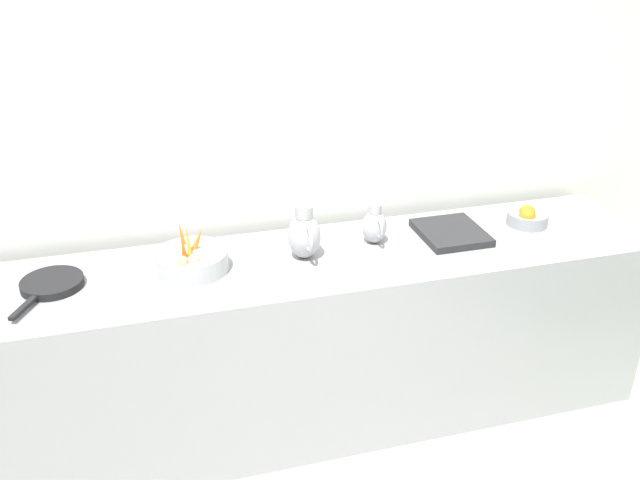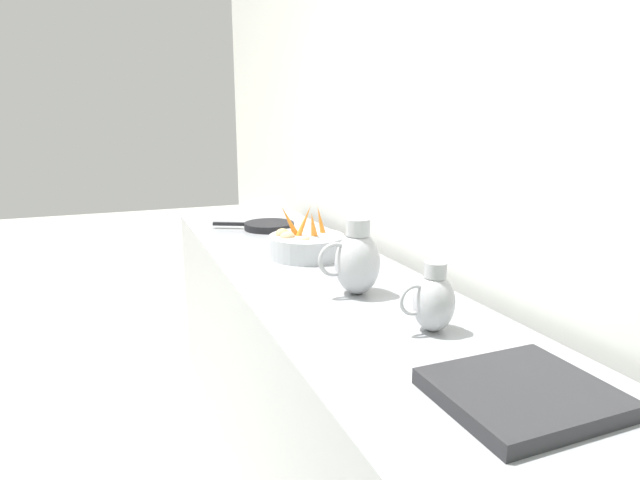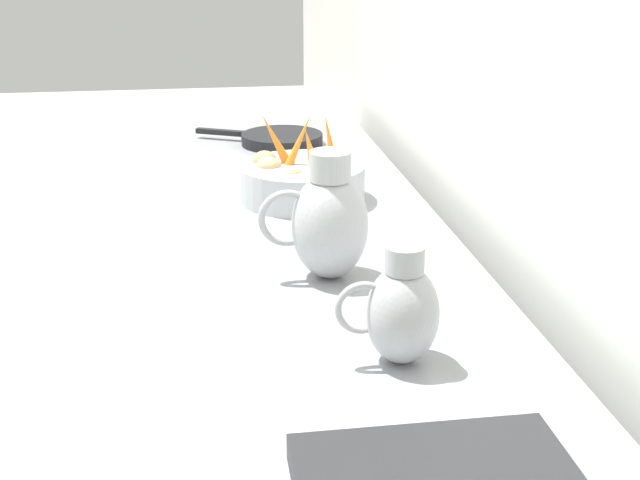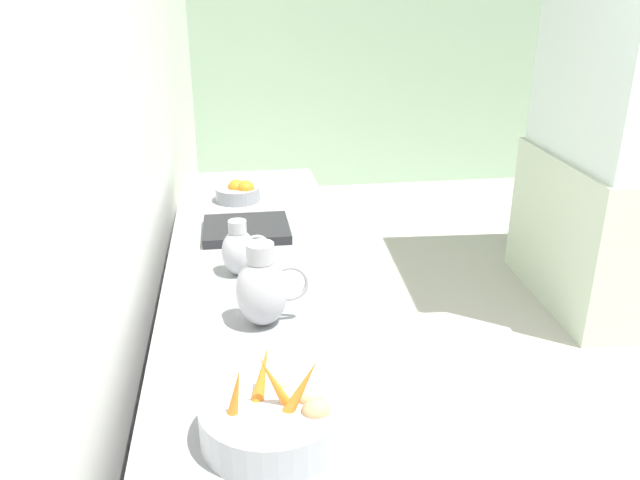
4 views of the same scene
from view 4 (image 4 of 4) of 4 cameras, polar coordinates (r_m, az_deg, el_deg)
The scene contains 8 objects.
tile_wall_left at distance 2.19m, azimuth -18.14°, elevation 12.59°, with size 0.10×7.67×3.00m, color silver.
back_wall_green at distance 6.99m, azimuth 24.70°, elevation 17.49°, with size 8.00×0.10×3.00m, color #99B799.
prep_counter at distance 2.13m, azimuth -4.19°, elevation -17.86°, with size 0.68×3.30×0.90m, color gray.
vegetable_colander at distance 1.41m, azimuth -4.30°, elevation -15.86°, with size 0.32×0.32×0.22m.
orange_bowl at distance 2.91m, azimuth -7.45°, elevation 4.33°, with size 0.20×0.20×0.10m.
metal_pitcher_tall at distance 1.81m, azimuth -5.27°, elevation -4.42°, with size 0.21×0.15×0.25m.
metal_pitcher_short at distance 2.14m, azimuth -7.40°, elevation -0.93°, with size 0.16×0.12×0.20m.
counter_sink_basin at distance 2.52m, azimuth -6.75°, elevation 1.00°, with size 0.34×0.30×0.04m, color #232326.
Camera 4 is at (-1.59, -1.61, 1.82)m, focal length 35.00 mm.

